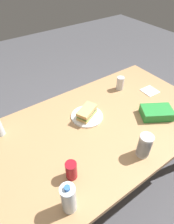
% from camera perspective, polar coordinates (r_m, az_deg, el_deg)
% --- Properties ---
extents(ground_plane, '(8.00, 8.00, 0.00)m').
position_cam_1_polar(ground_plane, '(2.01, 3.39, -18.04)').
color(ground_plane, '#4C4C51').
extents(dining_table, '(1.72, 0.99, 0.73)m').
position_cam_1_polar(dining_table, '(1.49, 4.38, -5.56)').
color(dining_table, tan).
rests_on(dining_table, ground_plane).
extents(paper_plate, '(0.25, 0.25, 0.01)m').
position_cam_1_polar(paper_plate, '(1.47, 0.00, -1.27)').
color(paper_plate, white).
rests_on(paper_plate, dining_table).
extents(sandwich, '(0.20, 0.16, 0.08)m').
position_cam_1_polar(sandwich, '(1.44, -0.01, -0.03)').
color(sandwich, '#DBB26B').
rests_on(sandwich, paper_plate).
extents(soda_can_red, '(0.07, 0.07, 0.12)m').
position_cam_1_polar(soda_can_red, '(1.12, -4.73, -17.02)').
color(soda_can_red, maroon).
rests_on(soda_can_red, dining_table).
extents(chip_bag, '(0.27, 0.25, 0.07)m').
position_cam_1_polar(chip_bag, '(1.56, 20.12, -0.13)').
color(chip_bag, '#268C38').
rests_on(chip_bag, dining_table).
extents(water_bottle_tall, '(0.07, 0.07, 0.21)m').
position_cam_1_polar(water_bottle_tall, '(1.00, -5.52, -24.43)').
color(water_bottle_tall, silver).
rests_on(water_bottle_tall, dining_table).
extents(plastic_cup_stack, '(0.08, 0.08, 0.17)m').
position_cam_1_polar(plastic_cup_stack, '(1.23, 16.86, -9.60)').
color(plastic_cup_stack, silver).
rests_on(plastic_cup_stack, dining_table).
extents(soda_can_silver, '(0.07, 0.07, 0.12)m').
position_cam_1_polar(soda_can_silver, '(1.76, 9.90, 8.48)').
color(soda_can_silver, silver).
rests_on(soda_can_silver, dining_table).
extents(paper_napkin, '(0.14, 0.14, 0.01)m').
position_cam_1_polar(paper_napkin, '(1.83, 18.32, 5.99)').
color(paper_napkin, white).
rests_on(paper_napkin, dining_table).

